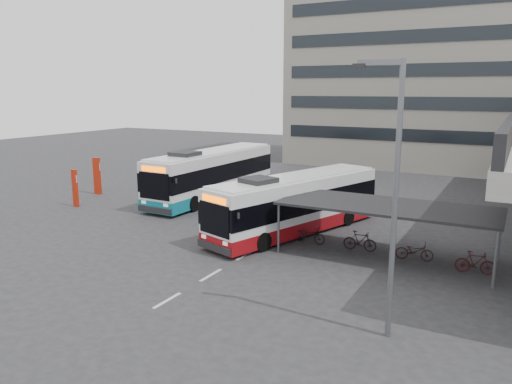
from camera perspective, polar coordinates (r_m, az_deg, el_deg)
The scene contains 10 objects.
ground at distance 25.55m, azimuth -6.18°, elevation -6.33°, with size 120.00×120.00×0.00m, color #28282B.
bike_shelter at distance 24.40m, azimuth 14.59°, elevation -3.50°, with size 10.00×4.00×2.54m.
office_block at distance 56.71m, azimuth 21.04°, elevation 15.60°, with size 30.00×15.00×25.00m, color gray.
road_markings at distance 21.88m, azimuth -5.19°, elevation -9.43°, with size 0.15×7.60×0.01m.
bus_main at distance 27.78m, azimuth 4.58°, elevation -1.40°, with size 6.02×11.87×3.45m.
bus_teal at distance 36.57m, azimuth -4.99°, elevation 1.99°, with size 3.11×12.84×3.77m.
pedestrian at distance 28.88m, azimuth -3.35°, elevation -2.40°, with size 0.62×0.41×1.71m, color black.
lamp_post at distance 15.78m, azimuth 15.31°, elevation 0.74°, with size 1.53×0.46×8.74m.
sign_totem_mid at distance 36.02m, azimuth -19.98°, elevation 0.48°, with size 0.55×0.26×2.56m.
sign_totem_north at distance 39.79m, azimuth -17.71°, elevation 1.81°, with size 0.60×0.29×2.80m.
Camera 1 is at (13.85, -19.97, 7.86)m, focal length 35.00 mm.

